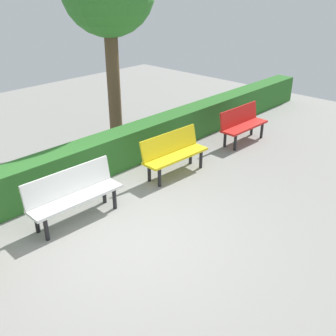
% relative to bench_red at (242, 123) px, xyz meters
% --- Properties ---
extents(ground_plane, '(19.41, 19.41, 0.00)m').
position_rel_bench_red_xyz_m(ground_plane, '(4.65, 0.94, -0.48)').
color(ground_plane, gray).
extents(bench_red, '(1.44, 0.49, 0.86)m').
position_rel_bench_red_xyz_m(bench_red, '(0.00, 0.00, 0.00)').
color(bench_red, red).
rests_on(bench_red, ground_plane).
extents(bench_yellow, '(1.52, 0.54, 0.86)m').
position_rel_bench_red_xyz_m(bench_yellow, '(2.45, -0.03, 0.00)').
color(bench_yellow, yellow).
rests_on(bench_yellow, ground_plane).
extents(bench_white, '(1.63, 0.51, 0.86)m').
position_rel_bench_red_xyz_m(bench_white, '(4.84, -0.08, 0.00)').
color(bench_white, white).
rests_on(bench_white, ground_plane).
extents(hedge_row, '(15.41, 0.54, 0.78)m').
position_rel_bench_red_xyz_m(hedge_row, '(3.55, -1.11, -0.09)').
color(hedge_row, '#2D6B28').
rests_on(hedge_row, ground_plane).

